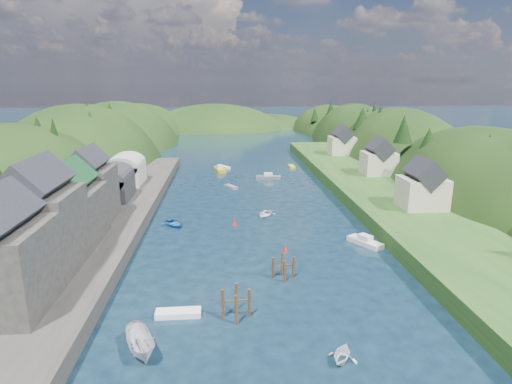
{
  "coord_description": "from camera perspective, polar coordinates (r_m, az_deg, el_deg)",
  "views": [
    {
      "loc": [
        -5.34,
        -43.78,
        22.77
      ],
      "look_at": [
        0.0,
        28.0,
        4.0
      ],
      "focal_mm": 30.0,
      "sensor_mm": 36.0,
      "label": 1
    }
  ],
  "objects": [
    {
      "name": "channel_buoy_near",
      "position": [
        59.3,
        3.88,
        -7.5
      ],
      "size": [
        0.7,
        0.7,
        1.1
      ],
      "color": "#B5150E",
      "rests_on": "ground"
    },
    {
      "name": "channel_buoy_far",
      "position": [
        69.73,
        -2.88,
        -4.05
      ],
      "size": [
        0.7,
        0.7,
        1.1
      ],
      "color": "#B5150E",
      "rests_on": "ground"
    },
    {
      "name": "hillside_left",
      "position": [
        128.96,
        -22.03,
        -0.29
      ],
      "size": [
        44.0,
        245.56,
        52.0
      ],
      "color": "black",
      "rests_on": "ground"
    },
    {
      "name": "hillside_right",
      "position": [
        132.49,
        18.2,
        0.7
      ],
      "size": [
        36.0,
        245.56,
        48.0
      ],
      "color": "black",
      "rests_on": "ground"
    },
    {
      "name": "far_hills",
      "position": [
        220.45,
        -2.51,
        5.84
      ],
      "size": [
        103.0,
        68.0,
        44.0
      ],
      "color": "black",
      "rests_on": "ground"
    },
    {
      "name": "ground",
      "position": [
        96.65,
        -0.97,
        0.99
      ],
      "size": [
        600.0,
        600.0,
        0.0
      ],
      "primitive_type": "plane",
      "color": "black",
      "rests_on": "ground"
    },
    {
      "name": "hill_trees",
      "position": [
        109.76,
        -1.31,
        8.52
      ],
      "size": [
        92.95,
        150.56,
        12.53
      ],
      "color": "black",
      "rests_on": "ground"
    },
    {
      "name": "boat_sheds",
      "position": [
        87.09,
        -17.9,
        2.31
      ],
      "size": [
        7.0,
        21.0,
        7.5
      ],
      "color": "#2D2D30",
      "rests_on": "quay_left"
    },
    {
      "name": "terrace_right",
      "position": [
        91.68,
        15.2,
        0.49
      ],
      "size": [
        16.0,
        120.0,
        2.4
      ],
      "primitive_type": "cube",
      "color": "#234719",
      "rests_on": "ground"
    },
    {
      "name": "quayside_buildings",
      "position": [
        56.48,
        -25.55,
        -2.98
      ],
      "size": [
        8.0,
        35.84,
        12.9
      ],
      "color": "#2D2B28",
      "rests_on": "quay_left"
    },
    {
      "name": "terrace_left_grass",
      "position": [
        72.04,
        -24.96,
        -4.18
      ],
      "size": [
        12.0,
        110.0,
        2.5
      ],
      "primitive_type": "cube",
      "color": "#234719",
      "rests_on": "ground"
    },
    {
      "name": "piling_cluster_near",
      "position": [
        43.73,
        -2.65,
        -14.89
      ],
      "size": [
        3.12,
        2.92,
        3.63
      ],
      "color": "#382314",
      "rests_on": "ground"
    },
    {
      "name": "quay_left",
      "position": [
        69.93,
        -19.56,
        -4.4
      ],
      "size": [
        12.0,
        110.0,
        2.0
      ],
      "primitive_type": "cube",
      "color": "#2D2B28",
      "rests_on": "ground"
    },
    {
      "name": "right_bank_cottages",
      "position": [
        99.41,
        15.45,
        4.28
      ],
      "size": [
        9.0,
        59.24,
        8.41
      ],
      "color": "beige",
      "rests_on": "terrace_right"
    },
    {
      "name": "piling_cluster_far",
      "position": [
        51.7,
        3.65,
        -10.25
      ],
      "size": [
        2.9,
        2.73,
        3.26
      ],
      "color": "#382314",
      "rests_on": "ground"
    },
    {
      "name": "moored_boats",
      "position": [
        68.06,
        -2.43,
        -4.46
      ],
      "size": [
        33.04,
        86.83,
        2.14
      ],
      "color": "#1C569A",
      "rests_on": "ground"
    }
  ]
}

